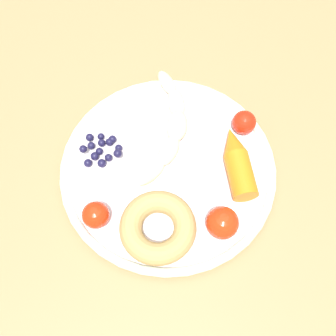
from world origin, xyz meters
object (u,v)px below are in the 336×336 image
object	(u,v)px
plate	(168,169)
carrot_orange	(237,162)
donut	(158,227)
tomato_mid	(96,215)
banana	(170,126)
tomato_near	(244,122)
blueberry_pile	(101,150)
tomato_far	(222,223)
dining_table	(164,202)

from	to	relation	value
plate	carrot_orange	distance (m)	0.10
donut	tomato_mid	distance (m)	0.08
plate	banana	distance (m)	0.06
donut	banana	bearing A→B (deg)	-60.83
carrot_orange	tomato_near	distance (m)	0.06
banana	blueberry_pile	world-z (taller)	banana
blueberry_pile	tomato_far	xyz separation A→B (m)	(-0.19, -0.00, 0.01)
banana	carrot_orange	world-z (taller)	carrot_orange
blueberry_pile	dining_table	bearing A→B (deg)	-170.17
donut	blueberry_pile	size ratio (longest dim) A/B	1.54
carrot_orange	tomato_near	xyz separation A→B (m)	(0.02, -0.06, 0.00)
dining_table	banana	distance (m)	0.13
dining_table	tomato_near	xyz separation A→B (m)	(-0.05, -0.13, 0.10)
donut	tomato_mid	size ratio (longest dim) A/B	2.77
dining_table	tomato_far	bearing A→B (deg)	172.09
dining_table	tomato_far	size ratio (longest dim) A/B	27.90
banana	donut	xyz separation A→B (m)	(-0.07, 0.13, 0.00)
banana	tomato_mid	world-z (taller)	tomato_mid
blueberry_pile	tomato_mid	bearing A→B (deg)	126.42
dining_table	carrot_orange	size ratio (longest dim) A/B	11.88
donut	plate	bearing A→B (deg)	-62.72
banana	donut	distance (m)	0.15
tomato_near	tomato_mid	distance (m)	0.24
banana	dining_table	bearing A→B (deg)	118.67
plate	donut	bearing A→B (deg)	117.28
dining_table	banana	xyz separation A→B (m)	(0.04, -0.07, 0.10)
tomato_mid	tomato_far	size ratio (longest dim) A/B	0.84
tomato_mid	banana	bearing A→B (deg)	-89.88
plate	tomato_near	world-z (taller)	tomato_near
tomato_near	donut	bearing A→B (deg)	87.19
plate	tomato_mid	bearing A→B (deg)	74.47
plate	tomato_mid	size ratio (longest dim) A/B	8.45
dining_table	plate	distance (m)	0.09
plate	donut	world-z (taller)	donut
banana	blueberry_pile	size ratio (longest dim) A/B	2.81
carrot_orange	tomato_mid	distance (m)	0.20
carrot_orange	tomato_near	size ratio (longest dim) A/B	2.89
plate	tomato_far	size ratio (longest dim) A/B	7.11
tomato_far	donut	bearing A→B (deg)	38.01
dining_table	banana	world-z (taller)	banana
banana	tomato_mid	bearing A→B (deg)	90.12
banana	tomato_far	distance (m)	0.16
tomato_near	tomato_far	bearing A→B (deg)	110.47
blueberry_pile	tomato_far	world-z (taller)	tomato_far
carrot_orange	blueberry_pile	distance (m)	0.19
plate	carrot_orange	size ratio (longest dim) A/B	3.03
carrot_orange	tomato_far	size ratio (longest dim) A/B	2.35
dining_table	carrot_orange	world-z (taller)	carrot_orange
dining_table	tomato_near	distance (m)	0.17
dining_table	banana	size ratio (longest dim) A/B	6.54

